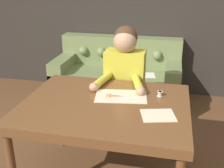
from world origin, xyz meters
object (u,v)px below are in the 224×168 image
scissors (116,96)px  thread_spool (160,94)px  person (124,87)px  couch (118,78)px  dining_table (105,111)px

scissors → thread_spool: size_ratio=5.53×
person → thread_spool: 0.57m
couch → person: 1.20m
couch → scissors: bearing=-79.3°
couch → thread_spool: 1.74m
person → dining_table: bearing=-94.0°
couch → thread_spool: couch is taller
dining_table → person: 0.64m
dining_table → person: person is taller
couch → person: (0.29, -1.12, 0.35)m
dining_table → thread_spool: 0.47m
scissors → thread_spool: thread_spool is taller
couch → scissors: 1.71m
thread_spool → person: bearing=131.4°
dining_table → thread_spool: size_ratio=28.82×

